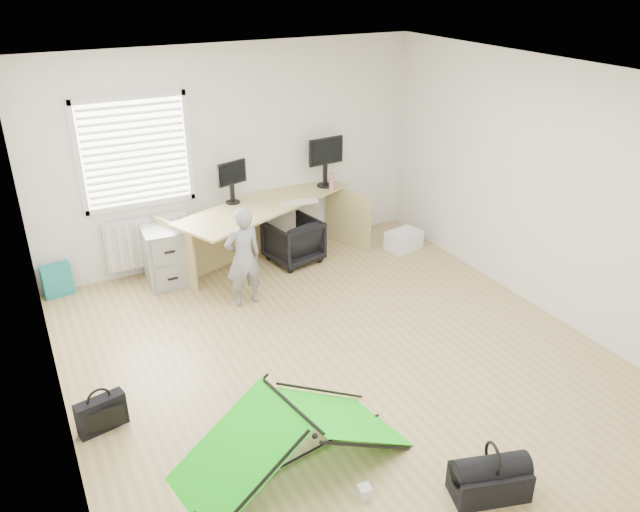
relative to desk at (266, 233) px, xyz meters
name	(u,v)px	position (x,y,z in m)	size (l,w,h in m)	color
ground	(339,358)	(-0.22, -2.32, -0.41)	(5.50, 5.50, 0.00)	tan
back_wall	(233,155)	(-0.22, 0.43, 0.94)	(5.00, 0.02, 2.70)	silver
window	(135,153)	(-1.42, 0.39, 1.14)	(1.20, 0.06, 1.20)	silver
radiator	(147,241)	(-1.42, 0.35, 0.04)	(1.00, 0.12, 0.60)	silver
desk	(266,233)	(0.00, 0.00, 0.00)	(2.42, 0.77, 0.82)	tan
filing_cabinet	(164,255)	(-1.30, 0.08, -0.06)	(0.46, 0.61, 0.71)	#949699
monitor_left	(232,188)	(-0.36, 0.18, 0.61)	(0.41, 0.09, 0.39)	black
monitor_right	(325,169)	(0.96, 0.21, 0.65)	(0.51, 0.11, 0.48)	black
keyboard	(299,202)	(0.37, -0.21, 0.42)	(0.46, 0.16, 0.02)	beige
thermos	(332,181)	(0.97, 0.05, 0.53)	(0.06, 0.06, 0.23)	#B76685
office_chair	(293,241)	(0.32, -0.12, -0.13)	(0.61, 0.63, 0.57)	black
person	(243,257)	(-0.64, -0.87, 0.17)	(0.42, 0.28, 1.16)	gray
kite	(293,434)	(-1.22, -3.38, -0.14)	(1.78, 0.78, 0.55)	#17E015
storage_crate	(404,240)	(1.81, -0.47, -0.29)	(0.45, 0.32, 0.25)	white
tote_bag	(57,280)	(-2.51, 0.31, -0.22)	(0.33, 0.14, 0.39)	teal
laptop_bag	(102,414)	(-2.47, -2.30, -0.26)	(0.41, 0.12, 0.31)	black
white_box	(365,492)	(-0.90, -3.94, -0.37)	(0.09, 0.09, 0.09)	silver
duffel_bag	(489,482)	(-0.08, -4.34, -0.29)	(0.56, 0.28, 0.24)	black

